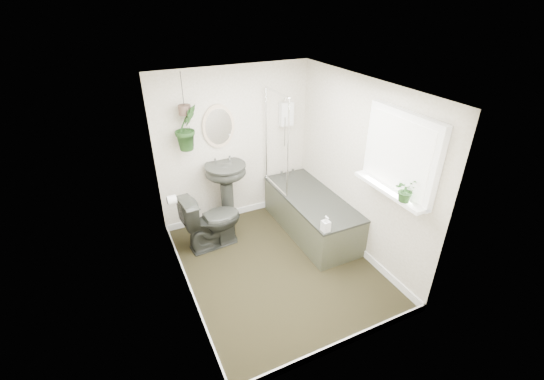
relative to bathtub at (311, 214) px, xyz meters
name	(u,v)px	position (x,y,z in m)	size (l,w,h in m)	color
floor	(277,266)	(-0.80, -0.50, -0.30)	(2.30, 2.80, 0.02)	black
ceiling	(278,86)	(-0.80, -0.50, 2.02)	(2.30, 2.80, 0.02)	white
wall_back	(235,146)	(-0.80, 0.91, 0.86)	(2.30, 0.02, 2.30)	white
wall_front	(351,260)	(-0.80, -1.91, 0.86)	(2.30, 0.02, 2.30)	white
wall_left	(177,211)	(-1.96, -0.50, 0.86)	(0.02, 2.80, 2.30)	white
wall_right	(359,169)	(0.36, -0.50, 0.86)	(0.02, 2.80, 2.30)	white
skirting	(277,262)	(-0.80, -0.50, -0.24)	(2.30, 2.80, 0.10)	white
bathtub	(311,214)	(0.00, 0.00, 0.00)	(0.72, 1.72, 0.58)	#272924
bath_screen	(276,143)	(-0.33, 0.49, 0.99)	(0.04, 0.72, 1.40)	silver
shower_box	(286,114)	(0.00, 0.84, 1.26)	(0.20, 0.10, 0.35)	white
oval_mirror	(219,127)	(-1.03, 0.87, 1.21)	(0.46, 0.03, 0.62)	#CEB392
wall_sconce	(191,138)	(-1.43, 0.86, 1.11)	(0.04, 0.04, 0.22)	black
toilet_roll_holder	(172,200)	(-1.90, 0.20, 0.61)	(0.11, 0.11, 0.11)	white
window_recess	(401,154)	(0.29, -1.20, 1.36)	(0.08, 1.00, 0.90)	white
window_sill	(389,190)	(0.22, -1.20, 0.94)	(0.18, 1.00, 0.04)	white
window_blinds	(397,154)	(0.24, -1.20, 1.36)	(0.01, 0.86, 0.76)	white
toilet	(212,220)	(-1.40, 0.29, 0.12)	(0.45, 0.80, 0.81)	#272924
pedestal_sink	(227,195)	(-1.03, 0.70, 0.21)	(0.59, 0.50, 1.00)	#272924
sill_plant	(406,190)	(0.17, -1.47, 1.09)	(0.23, 0.20, 0.25)	black
hanging_plant	(187,128)	(-1.50, 0.75, 1.30)	(0.33, 0.26, 0.59)	black
soap_bottle	(326,224)	(-0.29, -0.79, 0.39)	(0.09, 0.10, 0.21)	#2B2121
hanging_pot	(185,110)	(-1.50, 0.75, 1.54)	(0.16, 0.16, 0.12)	#4E3A31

